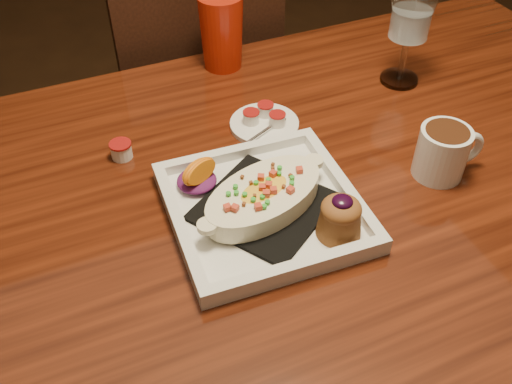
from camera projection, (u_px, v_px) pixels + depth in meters
name	position (u px, v px, depth m)	size (l,w,h in m)	color
table	(301.00, 214.00, 1.03)	(1.50, 0.90, 0.75)	maroon
chair_far	(194.00, 101.00, 1.55)	(0.42, 0.42, 0.93)	black
plate	(270.00, 203.00, 0.88)	(0.30, 0.30, 0.08)	white
coffee_mug	(444.00, 150.00, 0.94)	(0.12, 0.08, 0.09)	white
goblet	(411.00, 20.00, 1.09)	(0.09, 0.09, 0.20)	silver
saucer	(264.00, 122.00, 1.06)	(0.13, 0.13, 0.09)	white
creamer_loose	(121.00, 150.00, 0.99)	(0.04, 0.04, 0.03)	white
red_tumbler	(222.00, 32.00, 1.17)	(0.09, 0.09, 0.16)	red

